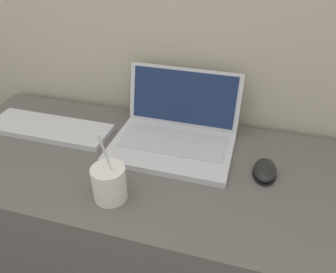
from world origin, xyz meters
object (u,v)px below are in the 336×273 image
object	(u,v)px
drink_cup	(109,183)
external_keyboard	(49,128)
laptop	(175,132)
computer_mouse	(265,171)

from	to	relation	value
drink_cup	external_keyboard	xyz separation A→B (m)	(-0.34, 0.24, -0.04)
external_keyboard	laptop	bearing A→B (deg)	6.93
drink_cup	external_keyboard	distance (m)	0.41
drink_cup	computer_mouse	bearing A→B (deg)	28.25
laptop	drink_cup	xyz separation A→B (m)	(-0.10, -0.29, 0.01)
laptop	computer_mouse	size ratio (longest dim) A/B	3.42
external_keyboard	drink_cup	bearing A→B (deg)	-35.02
computer_mouse	laptop	bearing A→B (deg)	163.69
computer_mouse	external_keyboard	size ratio (longest dim) A/B	0.26
laptop	drink_cup	bearing A→B (deg)	-108.30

